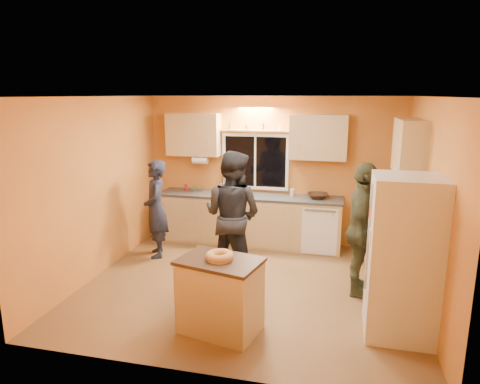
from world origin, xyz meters
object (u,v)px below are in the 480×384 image
(refrigerator, at_px, (403,258))
(island, at_px, (220,295))
(person_right, at_px, (362,230))
(person_center, at_px, (232,215))
(person_left, at_px, (156,209))

(refrigerator, distance_m, island, 2.04)
(island, bearing_deg, person_right, 53.58)
(island, bearing_deg, person_center, 112.21)
(refrigerator, height_order, person_center, person_center)
(refrigerator, xyz_separation_m, person_center, (-2.18, 1.08, 0.03))
(person_left, relative_size, person_right, 0.90)
(person_right, bearing_deg, person_left, 83.45)
(person_center, distance_m, person_right, 1.80)
(person_left, distance_m, person_center, 1.52)
(island, xyz_separation_m, person_left, (-1.65, 2.00, 0.37))
(person_left, distance_m, person_right, 3.28)
(island, bearing_deg, person_left, 142.85)
(refrigerator, distance_m, person_center, 2.44)
(person_right, bearing_deg, island, 135.66)
(person_center, height_order, person_right, person_center)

